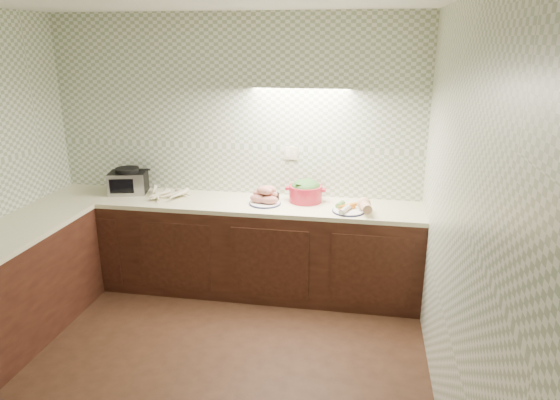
% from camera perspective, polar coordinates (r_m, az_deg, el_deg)
% --- Properties ---
extents(room, '(3.60, 3.60, 2.60)m').
position_cam_1_polar(room, '(3.16, -13.61, 4.21)').
color(room, black).
rests_on(room, ground).
extents(counter, '(3.60, 3.60, 0.90)m').
position_cam_1_polar(counter, '(4.42, -17.27, -8.46)').
color(counter, black).
rests_on(counter, ground).
extents(toaster_oven, '(0.41, 0.35, 0.25)m').
position_cam_1_polar(toaster_oven, '(5.15, -16.96, 2.06)').
color(toaster_oven, black).
rests_on(toaster_oven, counter).
extents(parsnip_pile, '(0.47, 0.42, 0.08)m').
position_cam_1_polar(parsnip_pile, '(4.94, -13.16, 0.71)').
color(parsnip_pile, beige).
rests_on(parsnip_pile, counter).
extents(sweet_potato_plate, '(0.30, 0.29, 0.18)m').
position_cam_1_polar(sweet_potato_plate, '(4.60, -1.69, 0.39)').
color(sweet_potato_plate, '#141838').
rests_on(sweet_potato_plate, counter).
extents(onion_bowl, '(0.17, 0.17, 0.13)m').
position_cam_1_polar(onion_bowl, '(4.73, -1.14, 0.63)').
color(onion_bowl, black).
rests_on(onion_bowl, counter).
extents(dutch_oven, '(0.38, 0.32, 0.21)m').
position_cam_1_polar(dutch_oven, '(4.67, 2.95, 1.06)').
color(dutch_oven, '#AC1A2D').
rests_on(dutch_oven, counter).
extents(veg_plate, '(0.34, 0.31, 0.13)m').
position_cam_1_polar(veg_plate, '(4.45, 8.59, -0.73)').
color(veg_plate, '#141838').
rests_on(veg_plate, counter).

